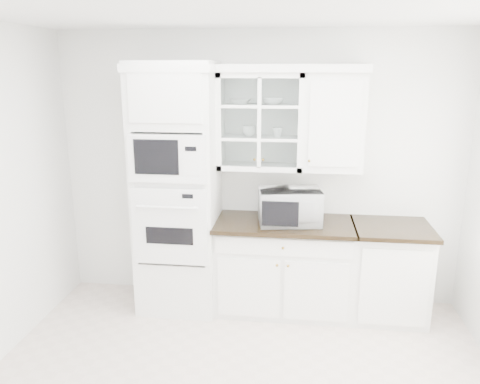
# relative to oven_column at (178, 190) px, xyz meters

# --- Properties ---
(room_shell) EXTENTS (4.00, 3.50, 2.70)m
(room_shell) POSITION_rel_oven_column_xyz_m (0.75, -0.99, 0.58)
(room_shell) COLOR white
(room_shell) RESTS_ON ground
(oven_column) EXTENTS (0.76, 0.68, 2.40)m
(oven_column) POSITION_rel_oven_column_xyz_m (0.00, 0.00, 0.00)
(oven_column) COLOR white
(oven_column) RESTS_ON ground
(base_cabinet_run) EXTENTS (1.32, 0.67, 0.92)m
(base_cabinet_run) POSITION_rel_oven_column_xyz_m (1.03, 0.03, -0.74)
(base_cabinet_run) COLOR white
(base_cabinet_run) RESTS_ON ground
(extra_base_cabinet) EXTENTS (0.72, 0.67, 0.92)m
(extra_base_cabinet) POSITION_rel_oven_column_xyz_m (2.03, 0.03, -0.74)
(extra_base_cabinet) COLOR white
(extra_base_cabinet) RESTS_ON ground
(upper_cabinet_glass) EXTENTS (0.80, 0.33, 0.90)m
(upper_cabinet_glass) POSITION_rel_oven_column_xyz_m (0.78, 0.17, 0.65)
(upper_cabinet_glass) COLOR white
(upper_cabinet_glass) RESTS_ON room_shell
(upper_cabinet_solid) EXTENTS (0.55, 0.33, 0.90)m
(upper_cabinet_solid) POSITION_rel_oven_column_xyz_m (1.46, 0.17, 0.65)
(upper_cabinet_solid) COLOR white
(upper_cabinet_solid) RESTS_ON room_shell
(crown_molding) EXTENTS (2.14, 0.38, 0.07)m
(crown_molding) POSITION_rel_oven_column_xyz_m (0.68, 0.14, 1.14)
(crown_molding) COLOR white
(crown_molding) RESTS_ON room_shell
(countertop_microwave) EXTENTS (0.63, 0.55, 0.33)m
(countertop_microwave) POSITION_rel_oven_column_xyz_m (1.07, -0.00, -0.12)
(countertop_microwave) COLOR white
(countertop_microwave) RESTS_ON base_cabinet_run
(bowl_a) EXTENTS (0.21, 0.21, 0.05)m
(bowl_a) POSITION_rel_oven_column_xyz_m (0.59, 0.17, 0.83)
(bowl_a) COLOR white
(bowl_a) RESTS_ON upper_cabinet_glass
(bowl_b) EXTENTS (0.21, 0.21, 0.06)m
(bowl_b) POSITION_rel_oven_column_xyz_m (0.89, 0.19, 0.84)
(bowl_b) COLOR white
(bowl_b) RESTS_ON upper_cabinet_glass
(cup_a) EXTENTS (0.15, 0.15, 0.10)m
(cup_a) POSITION_rel_oven_column_xyz_m (0.67, 0.17, 0.56)
(cup_a) COLOR white
(cup_a) RESTS_ON upper_cabinet_glass
(cup_b) EXTENTS (0.11, 0.11, 0.09)m
(cup_b) POSITION_rel_oven_column_xyz_m (0.94, 0.15, 0.55)
(cup_b) COLOR white
(cup_b) RESTS_ON upper_cabinet_glass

